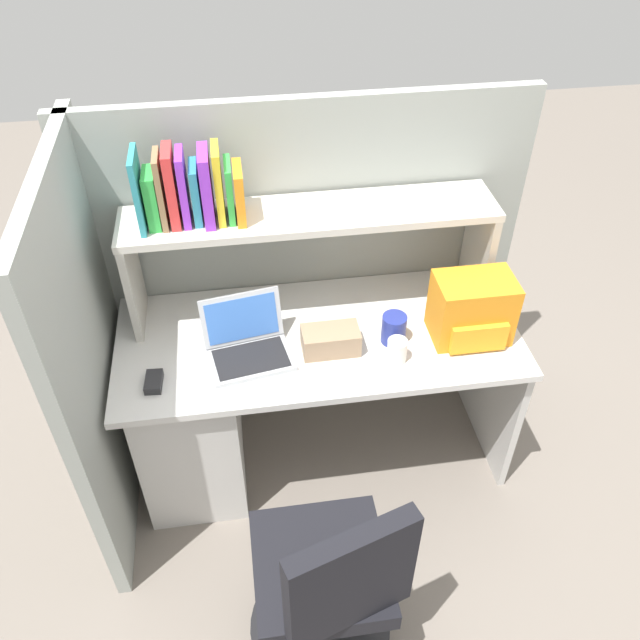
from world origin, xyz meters
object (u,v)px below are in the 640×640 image
object	(u,v)px
paper_cup	(397,351)
backpack	(472,310)
computer_mouse	(154,382)
tissue_box	(331,340)
laptop	(247,344)
snack_canister	(394,329)
office_chair	(328,590)

from	to	relation	value
paper_cup	backpack	bearing A→B (deg)	17.34
computer_mouse	tissue_box	size ratio (longest dim) A/B	0.47
laptop	paper_cup	distance (m)	0.57
paper_cup	laptop	bearing A→B (deg)	167.86
laptop	snack_canister	size ratio (longest dim) A/B	2.84
laptop	office_chair	world-z (taller)	laptop
backpack	office_chair	distance (m)	1.15
computer_mouse	snack_canister	world-z (taller)	snack_canister
computer_mouse	tissue_box	bearing A→B (deg)	11.45
office_chair	tissue_box	bearing A→B (deg)	-116.98
snack_canister	laptop	bearing A→B (deg)	178.83
laptop	snack_canister	world-z (taller)	laptop
snack_canister	backpack	bearing A→B (deg)	-1.79
paper_cup	tissue_box	distance (m)	0.26
tissue_box	backpack	bearing A→B (deg)	0.29
tissue_box	snack_canister	bearing A→B (deg)	3.32
backpack	snack_canister	xyz separation A→B (m)	(-0.30, 0.01, -0.07)
tissue_box	office_chair	xyz separation A→B (m)	(-0.13, -0.79, -0.39)
backpack	office_chair	bearing A→B (deg)	-130.91
office_chair	laptop	bearing A→B (deg)	-94.61
tissue_box	snack_canister	xyz separation A→B (m)	(0.25, 0.02, 0.01)
office_chair	snack_canister	bearing A→B (deg)	-132.97
computer_mouse	office_chair	bearing A→B (deg)	-48.54
tissue_box	office_chair	size ratio (longest dim) A/B	0.24
computer_mouse	paper_cup	xyz separation A→B (m)	(0.91, -0.00, 0.03)
paper_cup	office_chair	size ratio (longest dim) A/B	0.10
laptop	office_chair	bearing A→B (deg)	-77.22
computer_mouse	paper_cup	distance (m)	0.91
laptop	snack_canister	distance (m)	0.57
laptop	computer_mouse	world-z (taller)	laptop
computer_mouse	paper_cup	bearing A→B (deg)	3.71
paper_cup	office_chair	distance (m)	0.88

